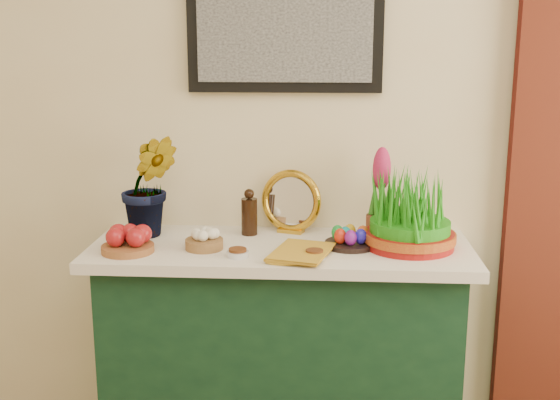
{
  "coord_description": "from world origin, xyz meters",
  "views": [
    {
      "loc": [
        0.1,
        -0.48,
        1.64
      ],
      "look_at": [
        -0.06,
        1.95,
        1.07
      ],
      "focal_mm": 45.0,
      "sensor_mm": 36.0,
      "label": 1
    }
  ],
  "objects_px": {
    "book": "(276,249)",
    "wheatgrass_sabzeh": "(410,215)",
    "sideboard": "(281,360)",
    "hyacinth_green": "(149,169)",
    "mirror": "(291,202)"
  },
  "relations": [
    {
      "from": "book",
      "to": "wheatgrass_sabzeh",
      "type": "xyz_separation_m",
      "value": [
        0.48,
        0.11,
        0.1
      ]
    },
    {
      "from": "sideboard",
      "to": "book",
      "type": "distance_m",
      "value": 0.5
    },
    {
      "from": "hyacinth_green",
      "to": "wheatgrass_sabzeh",
      "type": "relative_size",
      "value": 1.56
    },
    {
      "from": "sideboard",
      "to": "book",
      "type": "bearing_deg",
      "value": -95.33
    },
    {
      "from": "mirror",
      "to": "sideboard",
      "type": "bearing_deg",
      "value": -99.05
    },
    {
      "from": "hyacinth_green",
      "to": "wheatgrass_sabzeh",
      "type": "bearing_deg",
      "value": -18.38
    },
    {
      "from": "hyacinth_green",
      "to": "wheatgrass_sabzeh",
      "type": "height_order",
      "value": "hyacinth_green"
    },
    {
      "from": "hyacinth_green",
      "to": "mirror",
      "type": "distance_m",
      "value": 0.56
    },
    {
      "from": "hyacinth_green",
      "to": "mirror",
      "type": "relative_size",
      "value": 2.06
    },
    {
      "from": "sideboard",
      "to": "hyacinth_green",
      "type": "bearing_deg",
      "value": 170.2
    },
    {
      "from": "sideboard",
      "to": "mirror",
      "type": "distance_m",
      "value": 0.61
    },
    {
      "from": "hyacinth_green",
      "to": "mirror",
      "type": "height_order",
      "value": "hyacinth_green"
    },
    {
      "from": "hyacinth_green",
      "to": "wheatgrass_sabzeh",
      "type": "xyz_separation_m",
      "value": [
        0.98,
        -0.09,
        -0.14
      ]
    },
    {
      "from": "hyacinth_green",
      "to": "wheatgrass_sabzeh",
      "type": "distance_m",
      "value": 0.99
    },
    {
      "from": "hyacinth_green",
      "to": "book",
      "type": "relative_size",
      "value": 2.08
    }
  ]
}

